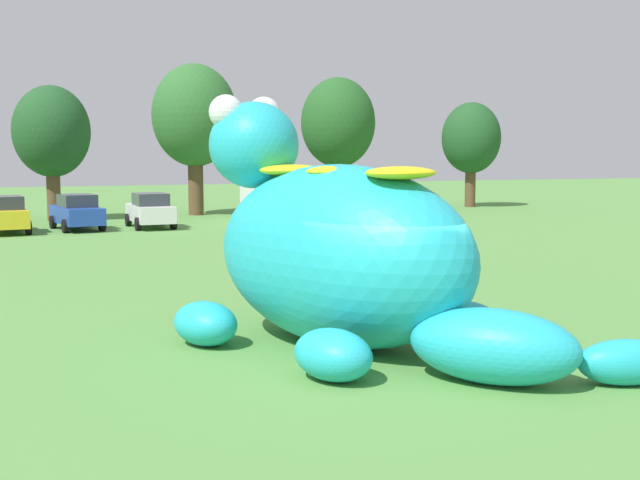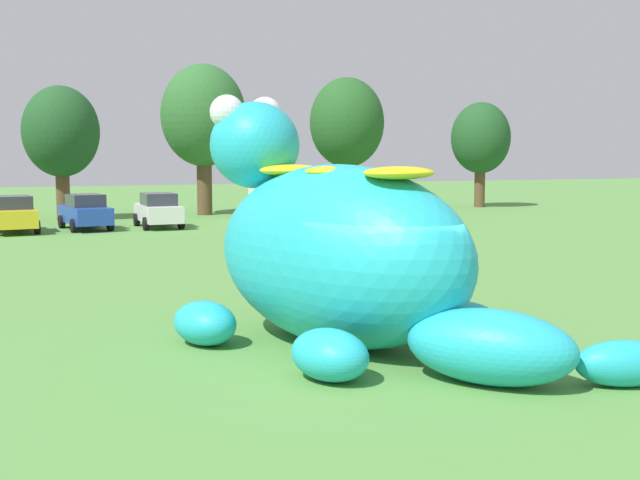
# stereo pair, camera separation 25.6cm
# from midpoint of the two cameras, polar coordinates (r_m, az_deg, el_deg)

# --- Properties ---
(ground_plane) EXTENTS (160.00, 160.00, 0.00)m
(ground_plane) POSITION_cam_midpoint_polar(r_m,az_deg,el_deg) (14.41, 4.50, -8.65)
(ground_plane) COLOR #568E42
(giant_inflatable_creature) EXTENTS (7.23, 8.56, 4.91)m
(giant_inflatable_creature) POSITION_cam_midpoint_polar(r_m,az_deg,el_deg) (15.33, 1.88, -0.89)
(giant_inflatable_creature) COLOR #23B2C6
(giant_inflatable_creature) RESTS_ON ground
(car_yellow) EXTENTS (2.24, 4.24, 1.72)m
(car_yellow) POSITION_cam_midpoint_polar(r_m,az_deg,el_deg) (39.74, -20.75, 1.73)
(car_yellow) COLOR yellow
(car_yellow) RESTS_ON ground
(car_blue) EXTENTS (2.42, 4.32, 1.72)m
(car_blue) POSITION_cam_midpoint_polar(r_m,az_deg,el_deg) (40.27, -16.16, 1.94)
(car_blue) COLOR #2347B7
(car_blue) RESTS_ON ground
(car_white) EXTENTS (2.05, 4.15, 1.72)m
(car_white) POSITION_cam_midpoint_polar(r_m,az_deg,el_deg) (40.49, -11.24, 2.09)
(car_white) COLOR white
(car_white) RESTS_ON ground
(box_truck) EXTENTS (2.78, 6.54, 2.95)m
(box_truck) POSITION_cam_midpoint_polar(r_m,az_deg,el_deg) (42.83, -2.13, 3.41)
(box_truck) COLOR silver
(box_truck) RESTS_ON ground
(tree_mid_left) EXTENTS (4.13, 4.13, 7.33)m
(tree_mid_left) POSITION_cam_midpoint_polar(r_m,az_deg,el_deg) (46.26, -17.78, 7.29)
(tree_mid_left) COLOR brown
(tree_mid_left) RESTS_ON ground
(tree_centre_left) EXTENTS (5.02, 5.02, 8.90)m
(tree_centre_left) POSITION_cam_midpoint_polar(r_m,az_deg,el_deg) (48.41, -8.13, 8.68)
(tree_centre_left) COLOR brown
(tree_centre_left) RESTS_ON ground
(tree_centre) EXTENTS (4.79, 4.79, 8.51)m
(tree_centre) POSITION_cam_midpoint_polar(r_m,az_deg,el_deg) (52.15, 2.07, 8.27)
(tree_centre) COLOR brown
(tree_centre) RESTS_ON ground
(tree_centre_right) EXTENTS (4.00, 4.00, 7.10)m
(tree_centre_right) POSITION_cam_midpoint_polar(r_m,az_deg,el_deg) (55.90, 11.48, 7.07)
(tree_centre_right) COLOR brown
(tree_centre_right) RESTS_ON ground
(spectator_near_inflatable) EXTENTS (0.38, 0.26, 1.71)m
(spectator_near_inflatable) POSITION_cam_midpoint_polar(r_m,az_deg,el_deg) (32.70, 3.68, 1.22)
(spectator_near_inflatable) COLOR #2D334C
(spectator_near_inflatable) RESTS_ON ground
(spectator_mid_field) EXTENTS (0.38, 0.26, 1.71)m
(spectator_mid_field) POSITION_cam_midpoint_polar(r_m,az_deg,el_deg) (40.51, 4.71, 2.17)
(spectator_mid_field) COLOR black
(spectator_mid_field) RESTS_ON ground
(spectator_by_cars) EXTENTS (0.38, 0.26, 1.71)m
(spectator_by_cars) POSITION_cam_midpoint_polar(r_m,az_deg,el_deg) (19.99, 0.90, -1.95)
(spectator_by_cars) COLOR #726656
(spectator_by_cars) RESTS_ON ground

